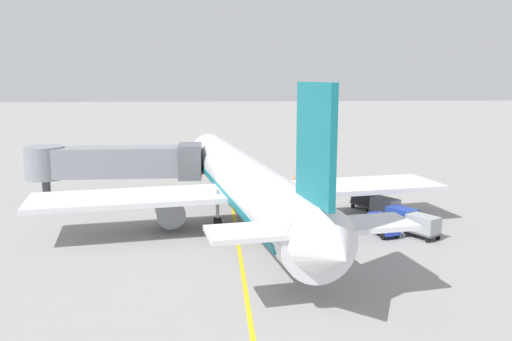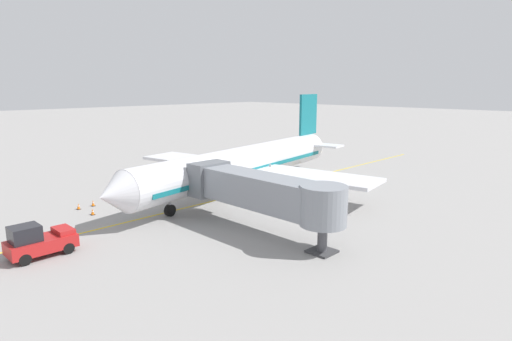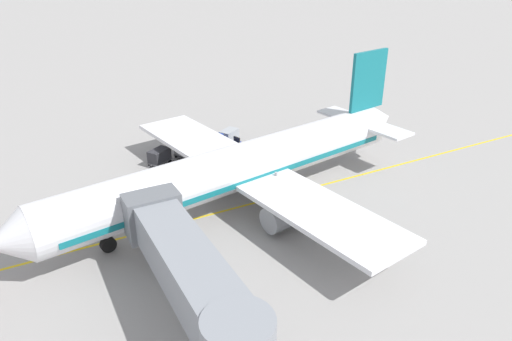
{
  "view_description": "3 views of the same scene",
  "coord_description": "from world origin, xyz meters",
  "px_view_note": "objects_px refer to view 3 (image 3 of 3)",
  "views": [
    {
      "loc": [
        -1.53,
        -40.03,
        10.85
      ],
      "look_at": [
        2.0,
        3.4,
        3.1
      ],
      "focal_mm": 36.88,
      "sensor_mm": 36.0,
      "label": 1
    },
    {
      "loc": [
        -33.05,
        30.3,
        11.71
      ],
      "look_at": [
        -1.38,
        -1.78,
        2.73
      ],
      "focal_mm": 29.75,
      "sensor_mm": 36.0,
      "label": 2
    },
    {
      "loc": [
        -30.35,
        13.23,
        19.44
      ],
      "look_at": [
        -0.83,
        -2.57,
        3.4
      ],
      "focal_mm": 33.39,
      "sensor_mm": 36.0,
      "label": 3
    }
  ],
  "objects_px": {
    "baggage_tug_lead": "(231,147)",
    "baggage_cart_second_in_train": "(185,148)",
    "ground_crew_wing_walker": "(127,195)",
    "safety_cone_nose_left": "(27,228)",
    "parked_airliner": "(241,167)",
    "jet_bridge": "(189,270)",
    "baggage_cart_third_in_train": "(213,141)",
    "safety_cone_nose_right": "(21,212)",
    "baggage_cart_front": "(159,156)",
    "safety_cone_wing_tip": "(42,207)",
    "baggage_cart_tail_end": "(229,136)"
  },
  "relations": [
    {
      "from": "jet_bridge",
      "to": "safety_cone_nose_right",
      "type": "bearing_deg",
      "value": 24.16
    },
    {
      "from": "safety_cone_nose_left",
      "to": "safety_cone_nose_right",
      "type": "xyz_separation_m",
      "value": [
        2.71,
        0.17,
        0.0
      ]
    },
    {
      "from": "baggage_cart_front",
      "to": "parked_airliner",
      "type": "bearing_deg",
      "value": -160.15
    },
    {
      "from": "parked_airliner",
      "to": "safety_cone_nose_right",
      "type": "distance_m",
      "value": 17.71
    },
    {
      "from": "jet_bridge",
      "to": "baggage_cart_third_in_train",
      "type": "height_order",
      "value": "jet_bridge"
    },
    {
      "from": "safety_cone_nose_left",
      "to": "baggage_tug_lead",
      "type": "bearing_deg",
      "value": -73.36
    },
    {
      "from": "baggage_tug_lead",
      "to": "baggage_cart_third_in_train",
      "type": "xyz_separation_m",
      "value": [
        1.82,
        1.2,
        0.24
      ]
    },
    {
      "from": "jet_bridge",
      "to": "baggage_cart_front",
      "type": "xyz_separation_m",
      "value": [
        21.22,
        -4.89,
        -2.51
      ]
    },
    {
      "from": "baggage_cart_third_in_train",
      "to": "jet_bridge",
      "type": "bearing_deg",
      "value": 153.71
    },
    {
      "from": "parked_airliner",
      "to": "safety_cone_wing_tip",
      "type": "height_order",
      "value": "parked_airliner"
    },
    {
      "from": "baggage_cart_third_in_train",
      "to": "safety_cone_nose_left",
      "type": "xyz_separation_m",
      "value": [
        -7.7,
        18.48,
        -0.66
      ]
    },
    {
      "from": "baggage_cart_front",
      "to": "baggage_cart_second_in_train",
      "type": "distance_m",
      "value": 3.01
    },
    {
      "from": "parked_airliner",
      "to": "ground_crew_wing_walker",
      "type": "bearing_deg",
      "value": 65.04
    },
    {
      "from": "ground_crew_wing_walker",
      "to": "baggage_cart_second_in_train",
      "type": "bearing_deg",
      "value": -47.23
    },
    {
      "from": "baggage_cart_second_in_train",
      "to": "baggage_tug_lead",
      "type": "bearing_deg",
      "value": -110.52
    },
    {
      "from": "baggage_cart_front",
      "to": "safety_cone_wing_tip",
      "type": "bearing_deg",
      "value": 109.5
    },
    {
      "from": "baggage_cart_third_in_train",
      "to": "safety_cone_wing_tip",
      "type": "distance_m",
      "value": 17.82
    },
    {
      "from": "baggage_cart_tail_end",
      "to": "jet_bridge",
      "type": "bearing_deg",
      "value": 150.2
    },
    {
      "from": "parked_airliner",
      "to": "baggage_cart_front",
      "type": "height_order",
      "value": "parked_airliner"
    },
    {
      "from": "baggage_cart_tail_end",
      "to": "ground_crew_wing_walker",
      "type": "height_order",
      "value": "ground_crew_wing_walker"
    },
    {
      "from": "baggage_cart_third_in_train",
      "to": "safety_cone_wing_tip",
      "type": "relative_size",
      "value": 4.8
    },
    {
      "from": "baggage_tug_lead",
      "to": "safety_cone_wing_tip",
      "type": "bearing_deg",
      "value": 99.42
    },
    {
      "from": "baggage_cart_second_in_train",
      "to": "baggage_cart_third_in_train",
      "type": "bearing_deg",
      "value": -86.32
    },
    {
      "from": "safety_cone_nose_right",
      "to": "jet_bridge",
      "type": "bearing_deg",
      "value": -155.84
    },
    {
      "from": "baggage_cart_front",
      "to": "baggage_tug_lead",
      "type": "bearing_deg",
      "value": -96.93
    },
    {
      "from": "baggage_cart_second_in_train",
      "to": "safety_cone_nose_right",
      "type": "height_order",
      "value": "baggage_cart_second_in_train"
    },
    {
      "from": "jet_bridge",
      "to": "baggage_cart_tail_end",
      "type": "height_order",
      "value": "jet_bridge"
    },
    {
      "from": "jet_bridge",
      "to": "baggage_cart_tail_end",
      "type": "xyz_separation_m",
      "value": [
        22.86,
        -13.09,
        -2.51
      ]
    },
    {
      "from": "parked_airliner",
      "to": "baggage_cart_third_in_train",
      "type": "xyz_separation_m",
      "value": [
        11.25,
        -2.33,
        -2.24
      ]
    },
    {
      "from": "baggage_cart_tail_end",
      "to": "safety_cone_nose_right",
      "type": "xyz_separation_m",
      "value": [
        -5.7,
        20.79,
        -0.66
      ]
    },
    {
      "from": "ground_crew_wing_walker",
      "to": "safety_cone_wing_tip",
      "type": "height_order",
      "value": "ground_crew_wing_walker"
    },
    {
      "from": "ground_crew_wing_walker",
      "to": "safety_cone_nose_left",
      "type": "height_order",
      "value": "ground_crew_wing_walker"
    },
    {
      "from": "baggage_cart_tail_end",
      "to": "baggage_tug_lead",
      "type": "bearing_deg",
      "value": 159.31
    },
    {
      "from": "jet_bridge",
      "to": "baggage_tug_lead",
      "type": "relative_size",
      "value": 5.61
    },
    {
      "from": "baggage_cart_front",
      "to": "safety_cone_nose_left",
      "type": "distance_m",
      "value": 14.16
    },
    {
      "from": "baggage_tug_lead",
      "to": "baggage_cart_second_in_train",
      "type": "height_order",
      "value": "baggage_tug_lead"
    },
    {
      "from": "baggage_cart_third_in_train",
      "to": "safety_cone_nose_right",
      "type": "relative_size",
      "value": 4.8
    },
    {
      "from": "baggage_cart_second_in_train",
      "to": "baggage_cart_tail_end",
      "type": "height_order",
      "value": "same"
    },
    {
      "from": "safety_cone_nose_right",
      "to": "safety_cone_nose_left",
      "type": "bearing_deg",
      "value": -176.5
    },
    {
      "from": "baggage_tug_lead",
      "to": "baggage_cart_third_in_train",
      "type": "height_order",
      "value": "baggage_tug_lead"
    },
    {
      "from": "safety_cone_nose_left",
      "to": "safety_cone_nose_right",
      "type": "distance_m",
      "value": 2.71
    },
    {
      "from": "safety_cone_nose_right",
      "to": "baggage_cart_third_in_train",
      "type": "bearing_deg",
      "value": -75.0
    },
    {
      "from": "parked_airliner",
      "to": "baggage_cart_front",
      "type": "distance_m",
      "value": 11.19
    },
    {
      "from": "baggage_cart_front",
      "to": "safety_cone_nose_left",
      "type": "bearing_deg",
      "value": 118.56
    },
    {
      "from": "baggage_cart_third_in_train",
      "to": "baggage_cart_tail_end",
      "type": "xyz_separation_m",
      "value": [
        0.7,
        -2.15,
        0.0
      ]
    },
    {
      "from": "parked_airliner",
      "to": "baggage_tug_lead",
      "type": "bearing_deg",
      "value": -20.52
    },
    {
      "from": "baggage_cart_third_in_train",
      "to": "safety_cone_wing_tip",
      "type": "bearing_deg",
      "value": 105.85
    },
    {
      "from": "baggage_cart_third_in_train",
      "to": "ground_crew_wing_walker",
      "type": "xyz_separation_m",
      "value": [
        -7.3,
        10.81,
        0.0
      ]
    },
    {
      "from": "parked_airliner",
      "to": "safety_cone_wing_tip",
      "type": "relative_size",
      "value": 63.14
    },
    {
      "from": "baggage_tug_lead",
      "to": "baggage_cart_second_in_train",
      "type": "xyz_separation_m",
      "value": [
        1.62,
        4.33,
        0.24
      ]
    }
  ]
}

